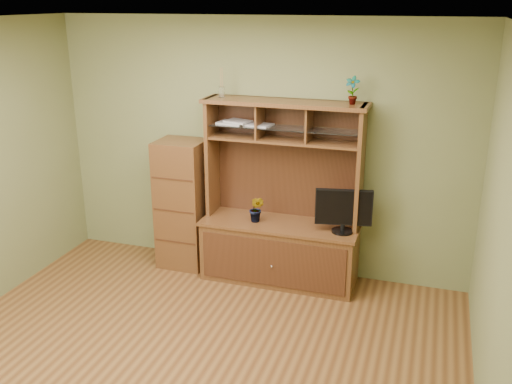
% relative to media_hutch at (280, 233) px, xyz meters
% --- Properties ---
extents(room, '(4.54, 4.04, 2.74)m').
position_rel_media_hutch_xyz_m(room, '(-0.32, -1.73, 0.83)').
color(room, '#553218').
rests_on(room, ground).
extents(media_hutch, '(1.66, 0.61, 1.90)m').
position_rel_media_hutch_xyz_m(media_hutch, '(0.00, 0.00, 0.00)').
color(media_hutch, '#472A14').
rests_on(media_hutch, room).
extents(monitor, '(0.56, 0.22, 0.44)m').
position_rel_media_hutch_xyz_m(monitor, '(0.66, -0.08, 0.36)').
color(monitor, black).
rests_on(monitor, media_hutch).
extents(orchid_plant, '(0.17, 0.15, 0.28)m').
position_rel_media_hutch_xyz_m(orchid_plant, '(-0.24, -0.08, 0.27)').
color(orchid_plant, '#26541D').
rests_on(orchid_plant, media_hutch).
extents(top_plant, '(0.16, 0.12, 0.27)m').
position_rel_media_hutch_xyz_m(top_plant, '(0.66, 0.08, 1.51)').
color(top_plant, '#2C6F26').
rests_on(top_plant, media_hutch).
extents(reed_diffuser, '(0.06, 0.06, 0.30)m').
position_rel_media_hutch_xyz_m(reed_diffuser, '(-0.66, 0.08, 1.49)').
color(reed_diffuser, silver).
rests_on(reed_diffuser, media_hutch).
extents(magazines, '(0.59, 0.25, 0.04)m').
position_rel_media_hutch_xyz_m(magazines, '(-0.44, 0.08, 1.13)').
color(magazines, '#B8B9BE').
rests_on(magazines, media_hutch).
extents(side_cabinet, '(0.51, 0.46, 1.42)m').
position_rel_media_hutch_xyz_m(side_cabinet, '(-1.12, 0.02, 0.19)').
color(side_cabinet, '#472A14').
rests_on(side_cabinet, room).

